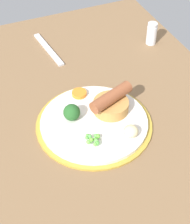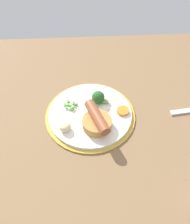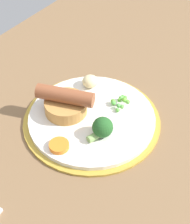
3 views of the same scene
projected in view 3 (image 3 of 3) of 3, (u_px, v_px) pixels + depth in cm
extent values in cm
cube|color=brown|center=(107.00, 125.00, 75.98)|extent=(110.00, 80.00, 3.00)
cylinder|color=#B79333|center=(92.00, 121.00, 74.55)|extent=(27.29, 27.29, 0.50)
cylinder|color=silver|center=(92.00, 119.00, 74.23)|extent=(25.10, 25.10, 1.40)
cylinder|color=#BC8442|center=(66.00, 106.00, 73.90)|extent=(8.44, 8.44, 2.69)
cylinder|color=#472614|center=(65.00, 102.00, 73.07)|extent=(6.75, 6.75, 0.30)
cylinder|color=brown|center=(65.00, 96.00, 71.92)|extent=(6.75, 11.65, 2.96)
sphere|color=#56AE4E|center=(119.00, 106.00, 74.71)|extent=(0.88, 0.88, 0.88)
sphere|color=#5EA936|center=(119.00, 100.00, 75.79)|extent=(0.82, 0.82, 0.82)
sphere|color=#65B736|center=(124.00, 100.00, 75.08)|extent=(0.97, 0.97, 0.97)
sphere|color=#5EB541|center=(125.00, 98.00, 76.26)|extent=(0.85, 0.85, 0.85)
sphere|color=#5EB437|center=(113.00, 101.00, 75.86)|extent=(0.99, 0.99, 0.99)
sphere|color=green|center=(122.00, 97.00, 76.46)|extent=(0.92, 0.92, 0.92)
sphere|color=#55B845|center=(113.00, 103.00, 75.50)|extent=(0.91, 0.91, 0.91)
sphere|color=#61B74B|center=(122.00, 98.00, 75.84)|extent=(0.93, 0.93, 0.93)
sphere|color=#65B346|center=(125.00, 101.00, 75.12)|extent=(0.75, 0.75, 0.75)
sphere|color=#55A63F|center=(122.00, 107.00, 74.48)|extent=(0.75, 0.75, 0.75)
sphere|color=#66B543|center=(128.00, 102.00, 75.05)|extent=(0.95, 0.95, 0.95)
sphere|color=#5BAD42|center=(117.00, 110.00, 74.43)|extent=(0.84, 0.84, 0.84)
sphere|color=#235623|center=(103.00, 127.00, 68.95)|extent=(3.95, 3.95, 3.95)
cylinder|color=#7A9E56|center=(93.00, 137.00, 68.88)|extent=(2.45, 1.96, 1.38)
ellipsoid|color=beige|center=(90.00, 81.00, 79.53)|extent=(3.93, 3.92, 2.51)
cylinder|color=orange|center=(59.00, 146.00, 67.76)|extent=(5.21, 5.21, 0.93)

